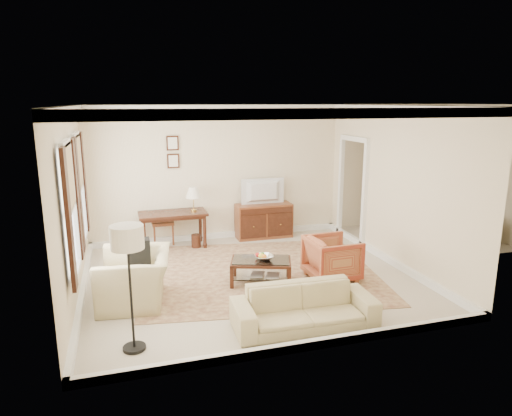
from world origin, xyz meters
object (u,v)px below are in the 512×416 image
coffee_table (261,265)px  club_armchair (134,270)px  writing_desk (173,218)px  tv (264,184)px  sideboard (264,221)px  striped_armchair (332,256)px  sofa (304,301)px

coffee_table → club_armchair: bearing=-175.4°
writing_desk → tv: bearing=4.4°
coffee_table → club_armchair: 2.04m
sideboard → coffee_table: (-0.85, -2.53, -0.06)m
coffee_table → striped_armchair: bearing=-8.6°
coffee_table → striped_armchair: 1.22m
tv → sofa: (-0.74, -4.11, -0.84)m
writing_desk → club_armchair: (-0.86, -2.51, -0.12)m
coffee_table → club_armchair: size_ratio=0.95×
coffee_table → striped_armchair: striped_armchair is taller
tv → club_armchair: bearing=42.9°
striped_armchair → sofa: striped_armchair is taller
sideboard → sofa: 4.20m
striped_armchair → sofa: size_ratio=0.43×
writing_desk → tv: 2.10m
coffee_table → tv: bearing=71.3°
writing_desk → sofa: writing_desk is taller
sideboard → tv: bearing=-90.0°
sofa → coffee_table: bearing=96.3°
club_armchair → sideboard: bearing=140.8°
sideboard → club_armchair: club_armchair is taller
tv → coffee_table: tv is taller
writing_desk → coffee_table: writing_desk is taller
writing_desk → sofa: 4.16m
writing_desk → sofa: (1.27, -3.96, -0.27)m
club_armchair → sofa: 2.58m
writing_desk → striped_armchair: 3.47m
tv → striped_armchair: bearing=97.6°
sofa → tv: bearing=82.3°
sideboard → sofa: bearing=-100.2°
writing_desk → sideboard: bearing=5.0°
tv → sofa: tv is taller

